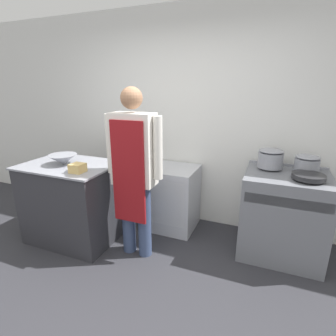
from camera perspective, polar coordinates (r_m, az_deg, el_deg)
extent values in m
plane|color=#2D2D33|center=(2.44, -11.76, -29.71)|extent=(14.00, 14.00, 0.00)
cube|color=white|center=(3.40, 4.66, 10.22)|extent=(8.00, 0.05, 2.70)
cube|color=#2D2D33|center=(3.32, -19.91, -7.09)|extent=(1.00, 0.72, 0.91)
cube|color=gray|center=(3.16, -20.76, 0.62)|extent=(1.04, 0.75, 0.02)
cube|color=slate|center=(3.10, 23.66, -9.32)|extent=(0.83, 0.70, 0.91)
cube|color=gray|center=(2.67, 24.51, -6.80)|extent=(0.76, 0.03, 0.10)
cube|color=gray|center=(3.25, 24.56, 0.65)|extent=(0.83, 0.03, 0.02)
cube|color=silver|center=(3.40, 0.49, -6.37)|extent=(0.66, 0.56, 0.80)
cube|color=silver|center=(3.15, -1.34, -7.56)|extent=(0.56, 0.02, 0.56)
cylinder|color=#38476B|center=(2.93, -8.61, -10.59)|extent=(0.14, 0.14, 0.81)
cylinder|color=#38476B|center=(2.84, -5.13, -11.36)|extent=(0.14, 0.14, 0.81)
cube|color=silver|center=(2.61, -7.51, 3.99)|extent=(0.44, 0.22, 0.72)
cube|color=maroon|center=(2.57, -8.64, -1.21)|extent=(0.35, 0.02, 1.03)
cylinder|color=silver|center=(2.74, -12.36, 5.14)|extent=(0.09, 0.09, 0.61)
cylinder|color=silver|center=(2.49, -2.23, 4.31)|extent=(0.09, 0.09, 0.61)
sphere|color=#9E7051|center=(2.54, -7.95, 14.87)|extent=(0.21, 0.21, 0.21)
cone|color=gray|center=(3.16, -21.89, 1.73)|extent=(0.31, 0.31, 0.11)
cube|color=#D8B266|center=(2.82, -19.08, -0.01)|extent=(0.14, 0.14, 0.09)
cylinder|color=gray|center=(3.02, 21.39, 1.65)|extent=(0.26, 0.26, 0.16)
ellipsoid|color=gray|center=(2.99, 21.59, 3.49)|extent=(0.25, 0.25, 0.04)
cylinder|color=#262628|center=(2.82, 28.26, -1.60)|extent=(0.30, 0.30, 0.04)
cylinder|color=gray|center=(3.04, 27.96, 0.61)|extent=(0.24, 0.24, 0.13)
ellipsoid|color=gray|center=(3.02, 28.18, 2.13)|extent=(0.23, 0.23, 0.04)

